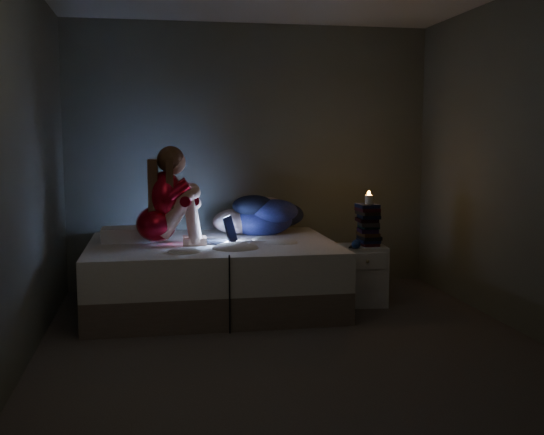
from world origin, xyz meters
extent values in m
cube|color=#443C3A|center=(0.00, 0.00, -0.01)|extent=(3.60, 3.80, 0.02)
cube|color=#5A5F53|center=(0.00, 1.91, 1.30)|extent=(3.60, 0.02, 2.60)
cube|color=#5A5F53|center=(0.00, -1.91, 1.30)|extent=(3.60, 0.02, 2.60)
cube|color=#5A5F53|center=(-1.81, 0.00, 1.30)|extent=(0.02, 3.80, 2.60)
cube|color=#5A5F53|center=(1.81, 0.00, 1.30)|extent=(0.02, 3.80, 2.60)
cube|color=white|center=(-1.21, 1.29, 0.64)|extent=(0.42, 0.30, 0.12)
cube|color=white|center=(0.86, 0.97, 0.27)|extent=(0.43, 0.39, 0.53)
cylinder|color=beige|center=(0.92, 0.97, 0.94)|extent=(0.07, 0.07, 0.08)
cube|color=black|center=(0.77, 0.88, 0.54)|extent=(0.12, 0.16, 0.01)
sphere|color=navy|center=(0.77, 0.80, 0.57)|extent=(0.08, 0.08, 0.08)
camera|label=1|loc=(-0.95, -4.57, 1.48)|focal=43.26mm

